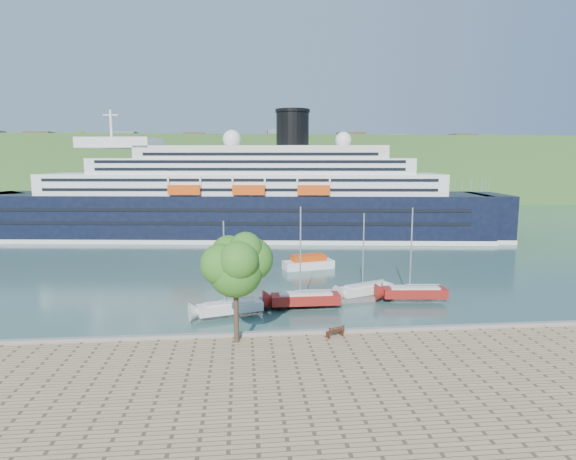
# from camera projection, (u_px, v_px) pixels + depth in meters

# --- Properties ---
(ground) EXTENTS (400.00, 400.00, 0.00)m
(ground) POSITION_uv_depth(u_px,v_px,m) (288.00, 345.00, 41.07)
(ground) COLOR #2B4D49
(ground) RESTS_ON ground
(far_hillside) EXTENTS (400.00, 50.00, 24.00)m
(far_hillside) POSITION_uv_depth(u_px,v_px,m) (252.00, 170.00, 182.16)
(far_hillside) COLOR #2F5622
(far_hillside) RESTS_ON ground
(quay_coping) EXTENTS (220.00, 0.50, 0.30)m
(quay_coping) POSITION_uv_depth(u_px,v_px,m) (288.00, 332.00, 40.71)
(quay_coping) COLOR slate
(quay_coping) RESTS_ON promenade
(cruise_ship) EXTENTS (114.54, 29.76, 25.46)m
(cruise_ship) POSITION_uv_depth(u_px,v_px,m) (233.00, 175.00, 95.53)
(cruise_ship) COLOR black
(cruise_ship) RESTS_ON ground
(park_bench) EXTENTS (1.75, 1.25, 1.04)m
(park_bench) POSITION_uv_depth(u_px,v_px,m) (335.00, 331.00, 40.03)
(park_bench) COLOR #462114
(park_bench) RESTS_ON promenade
(promenade_tree) EXTENTS (5.88, 5.88, 9.74)m
(promenade_tree) POSITION_uv_depth(u_px,v_px,m) (236.00, 283.00, 38.34)
(promenade_tree) COLOR #27621A
(promenade_tree) RESTS_ON promenade
(floating_pontoon) EXTENTS (20.08, 4.39, 0.44)m
(floating_pontoon) POSITION_uv_depth(u_px,v_px,m) (287.00, 302.00, 52.76)
(floating_pontoon) COLOR #656059
(floating_pontoon) RESTS_ON ground
(sailboat_white_near) EXTENTS (7.47, 3.92, 9.30)m
(sailboat_white_near) POSITION_uv_depth(u_px,v_px,m) (229.00, 272.00, 47.70)
(sailboat_white_near) COLOR silver
(sailboat_white_near) RESTS_ON ground
(sailboat_red) EXTENTS (8.04, 2.29, 10.36)m
(sailboat_red) POSITION_uv_depth(u_px,v_px,m) (306.00, 261.00, 50.26)
(sailboat_red) COLOR maroon
(sailboat_red) RESTS_ON ground
(sailboat_white_far) EXTENTS (7.40, 4.69, 9.30)m
(sailboat_white_far) POSITION_uv_depth(u_px,v_px,m) (367.00, 258.00, 54.52)
(sailboat_white_far) COLOR silver
(sailboat_white_far) RESTS_ON ground
(tender_launch) EXTENTS (7.77, 4.12, 2.04)m
(tender_launch) POSITION_uv_depth(u_px,v_px,m) (308.00, 262.00, 69.66)
(tender_launch) COLOR #D3420C
(tender_launch) RESTS_ON ground
(sailboat_extra) EXTENTS (7.91, 2.84, 10.01)m
(sailboat_extra) POSITION_uv_depth(u_px,v_px,m) (416.00, 257.00, 52.89)
(sailboat_extra) COLOR maroon
(sailboat_extra) RESTS_ON ground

